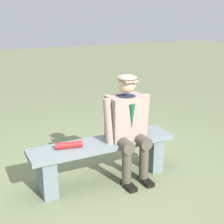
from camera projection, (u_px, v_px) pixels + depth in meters
The scene contains 4 objects.
ground_plane at pixel (103, 179), 3.82m from camera, with size 30.00×30.00×0.00m, color #69734E.
bench at pixel (103, 154), 3.72m from camera, with size 1.76×0.40×0.50m.
seated_man at pixel (128, 122), 3.68m from camera, with size 0.59×0.58×1.27m.
rolled_magazine at pixel (69, 145), 3.48m from camera, with size 0.07×0.07×0.30m, color #B21E1E.
Camera 1 is at (1.41, 3.08, 1.95)m, focal length 50.05 mm.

